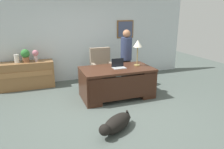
% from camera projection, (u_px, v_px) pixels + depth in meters
% --- Properties ---
extents(ground_plane, '(12.00, 12.00, 0.00)m').
position_uv_depth(ground_plane, '(112.00, 111.00, 4.57)').
color(ground_plane, '#4C5651').
extents(back_wall, '(7.00, 0.16, 2.70)m').
position_uv_depth(back_wall, '(83.00, 37.00, 6.52)').
color(back_wall, silver).
rests_on(back_wall, ground_plane).
extents(desk, '(1.77, 0.99, 0.76)m').
position_uv_depth(desk, '(117.00, 82.00, 5.25)').
color(desk, '#422316').
rests_on(desk, ground_plane).
extents(credenza, '(1.56, 0.50, 0.76)m').
position_uv_depth(credenza, '(25.00, 75.00, 5.89)').
color(credenza, olive).
rests_on(credenza, ground_plane).
extents(armchair, '(0.60, 0.59, 1.10)m').
position_uv_depth(armchair, '(102.00, 69.00, 6.11)').
color(armchair, gray).
rests_on(armchair, ground_plane).
extents(person_standing, '(0.32, 0.32, 1.63)m').
position_uv_depth(person_standing, '(126.00, 58.00, 5.98)').
color(person_standing, '#262323').
rests_on(person_standing, ground_plane).
extents(dog_lying, '(0.80, 0.66, 0.30)m').
position_uv_depth(dog_lying, '(116.00, 124.00, 3.76)').
color(dog_lying, black).
rests_on(dog_lying, ground_plane).
extents(laptop, '(0.32, 0.22, 0.22)m').
position_uv_depth(laptop, '(118.00, 66.00, 5.19)').
color(laptop, '#B2B5BA').
rests_on(laptop, desk).
extents(desk_lamp, '(0.22, 0.22, 0.66)m').
position_uv_depth(desk_lamp, '(138.00, 45.00, 5.27)').
color(desk_lamp, '#9E8447').
rests_on(desk_lamp, desk).
extents(vase_with_flowers, '(0.17, 0.17, 0.32)m').
position_uv_depth(vase_with_flowers, '(35.00, 54.00, 5.84)').
color(vase_with_flowers, '#C8A8AD').
rests_on(vase_with_flowers, credenza).
extents(vase_empty, '(0.13, 0.13, 0.23)m').
position_uv_depth(vase_empty, '(17.00, 59.00, 5.70)').
color(vase_empty, silver).
rests_on(vase_empty, credenza).
extents(potted_plant, '(0.24, 0.24, 0.36)m').
position_uv_depth(potted_plant, '(25.00, 55.00, 5.75)').
color(potted_plant, brown).
rests_on(potted_plant, credenza).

